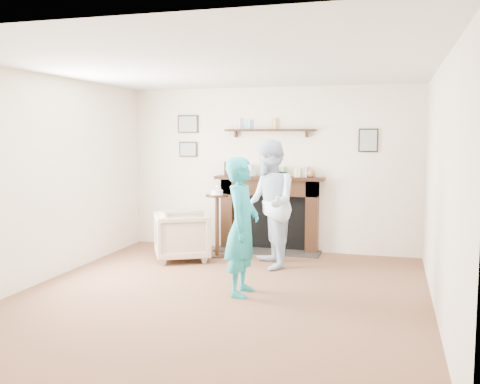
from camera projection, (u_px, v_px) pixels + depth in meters
name	position (u px, v px, depth m)	size (l,w,h in m)	color
ground	(221.00, 295.00, 5.95)	(5.00, 5.00, 0.00)	brown
room_shell	(238.00, 148.00, 6.44)	(4.54, 5.02, 2.52)	#F1E4CC
armchair	(183.00, 260.00, 7.65)	(0.73, 0.75, 0.68)	#BFB28D
man	(268.00, 267.00, 7.21)	(0.84, 0.65, 1.72)	#AAB7D4
woman	(242.00, 294.00, 5.99)	(0.56, 0.37, 1.54)	teal
pedestal_table	(217.00, 213.00, 7.78)	(0.33, 0.33, 1.05)	black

